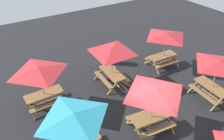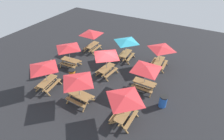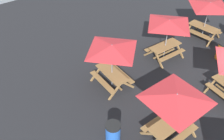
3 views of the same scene
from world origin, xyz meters
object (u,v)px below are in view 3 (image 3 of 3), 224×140
(picnic_table_2, at_px, (112,51))
(picnic_table_8, at_px, (169,25))
(picnic_table_4, at_px, (209,7))
(trash_bin_blue, at_px, (113,133))
(picnic_table_0, at_px, (176,100))
(trash_bin_orange, at_px, (222,51))

(picnic_table_2, relative_size, picnic_table_8, 1.00)
(picnic_table_4, distance_m, trash_bin_blue, 9.44)
(picnic_table_0, distance_m, picnic_table_2, 3.70)
(picnic_table_4, relative_size, trash_bin_orange, 2.38)
(picnic_table_0, distance_m, trash_bin_orange, 6.50)
(picnic_table_4, height_order, picnic_table_8, same)
(picnic_table_8, xyz_separation_m, trash_bin_orange, (2.00, 2.37, -1.49))
(picnic_table_0, relative_size, trash_bin_blue, 2.89)
(picnic_table_0, distance_m, picnic_table_4, 7.98)
(picnic_table_0, xyz_separation_m, picnic_table_4, (-3.68, 7.09, 0.00))
(picnic_table_2, bearing_deg, picnic_table_8, 92.73)
(picnic_table_2, xyz_separation_m, trash_bin_orange, (1.98, 6.02, -1.49))
(trash_bin_blue, distance_m, trash_bin_orange, 8.00)
(picnic_table_4, bearing_deg, picnic_table_0, -68.60)
(picnic_table_8, bearing_deg, picnic_table_0, -132.26)
(picnic_table_4, relative_size, trash_bin_blue, 2.38)
(picnic_table_2, distance_m, trash_bin_orange, 6.51)
(picnic_table_4, distance_m, picnic_table_8, 3.36)
(picnic_table_0, bearing_deg, picnic_table_2, 89.04)
(picnic_table_4, bearing_deg, trash_bin_orange, -32.89)
(trash_bin_blue, bearing_deg, picnic_table_4, 105.90)
(picnic_table_0, bearing_deg, picnic_table_8, 45.04)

